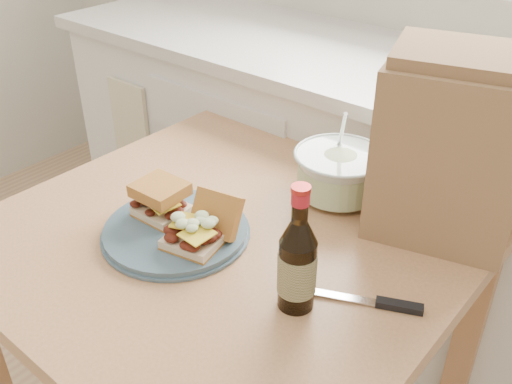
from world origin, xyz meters
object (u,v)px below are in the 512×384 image
Objects in this scene: plate at (176,231)px; beer_bottle at (297,263)px; dining_table at (233,270)px; coleslaw_bowl at (339,175)px; paper_bag at (448,156)px.

plate is 0.32m from beer_bottle.
beer_bottle is at bearing -22.47° from dining_table.
coleslaw_bowl is 0.59× the size of paper_bag.
coleslaw_bowl is at bearing 68.65° from dining_table.
plate is at bearing -116.67° from coleslaw_bowl.
dining_table is 3.19× the size of plate.
paper_bag is (0.33, 0.26, 0.29)m from dining_table.
plate is 0.56m from paper_bag.
dining_table is 0.33m from beer_bottle.
coleslaw_bowl reaches higher than plate.
plate is at bearing -154.22° from paper_bag.
coleslaw_bowl is 0.26m from paper_bag.
beer_bottle is (0.24, -0.10, 0.21)m from dining_table.
beer_bottle is 0.38m from paper_bag.
dining_table is 3.91× the size of beer_bottle.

